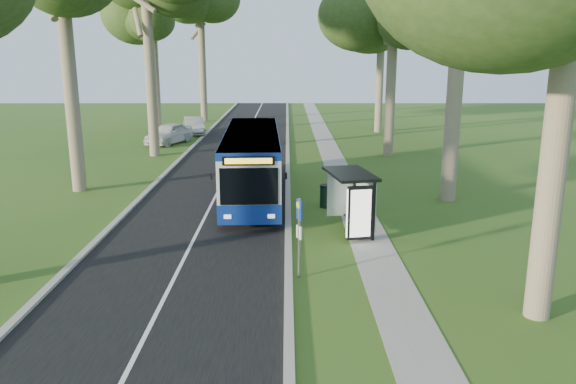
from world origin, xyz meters
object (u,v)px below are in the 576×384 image
Objects in this scene: bus at (252,163)px; bus_shelter at (355,193)px; litter_bin at (326,196)px; car_silver at (194,126)px; bus_stop_sign at (299,229)px; car_white at (169,133)px.

bus is 3.99× the size of bus_shelter.
litter_bin is 25.47m from car_silver.
car_white is at bearing 85.14° from bus_stop_sign.
car_silver is (1.07, 5.16, -0.07)m from car_white.
bus_shelter reaches higher than car_white.
car_white is (-7.36, 16.35, -0.82)m from bus.
bus_stop_sign reaches higher than car_white.
bus_stop_sign is 8.35m from litter_bin.
bus_stop_sign is 32.80m from car_silver.
litter_bin is (-0.78, 4.04, -1.14)m from bus_shelter.
bus_shelter is (4.19, -6.08, 0.04)m from bus.
litter_bin is (1.38, 8.17, -1.05)m from bus_stop_sign.
bus_shelter is at bearing 38.10° from bus_stop_sign.
bus is 4.74× the size of bus_stop_sign.
bus_shelter reaches higher than litter_bin.
bus is at bearing -87.66° from car_silver.
bus_stop_sign reaches higher than litter_bin.
car_white reaches higher than litter_bin.
bus_stop_sign is 4.66m from bus_shelter.
bus is at bearing -44.60° from car_white.
litter_bin is (3.41, -2.03, -1.11)m from bus.
bus_stop_sign reaches higher than car_silver.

